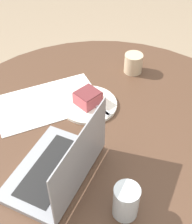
# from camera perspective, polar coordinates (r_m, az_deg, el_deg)

# --- Properties ---
(dining_table) EXTENTS (1.33, 1.33, 0.74)m
(dining_table) POSITION_cam_1_polar(r_m,az_deg,el_deg) (1.23, 1.36, -8.15)
(dining_table) COLOR #4C3323
(dining_table) RESTS_ON ground_plane
(paper_document) EXTENTS (0.48, 0.42, 0.00)m
(paper_document) POSITION_cam_1_polar(r_m,az_deg,el_deg) (1.28, -8.88, 1.75)
(paper_document) COLOR white
(paper_document) RESTS_ON dining_table
(plate) EXTENTS (0.23, 0.23, 0.01)m
(plate) POSITION_cam_1_polar(r_m,az_deg,el_deg) (1.25, -1.33, 1.41)
(plate) COLOR silver
(plate) RESTS_ON dining_table
(cake_slice) EXTENTS (0.12, 0.12, 0.05)m
(cake_slice) POSITION_cam_1_polar(r_m,az_deg,el_deg) (1.23, -1.52, 2.65)
(cake_slice) COLOR #B74C51
(cake_slice) RESTS_ON plate
(fork) EXTENTS (0.15, 0.12, 0.00)m
(fork) POSITION_cam_1_polar(r_m,az_deg,el_deg) (1.22, 0.25, 0.95)
(fork) COLOR silver
(fork) RESTS_ON plate
(coffee_glass) EXTENTS (0.08, 0.08, 0.09)m
(coffee_glass) POSITION_cam_1_polar(r_m,az_deg,el_deg) (1.42, 6.84, 8.85)
(coffee_glass) COLOR #C6AD89
(coffee_glass) RESTS_ON dining_table
(water_glass) EXTENTS (0.07, 0.07, 0.11)m
(water_glass) POSITION_cam_1_polar(r_m,az_deg,el_deg) (0.91, 5.50, -15.98)
(water_glass) COLOR silver
(water_glass) RESTS_ON dining_table
(laptop) EXTENTS (0.31, 0.38, 0.24)m
(laptop) POSITION_cam_1_polar(r_m,az_deg,el_deg) (1.00, -6.66, -10.04)
(laptop) COLOR gray
(laptop) RESTS_ON dining_table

